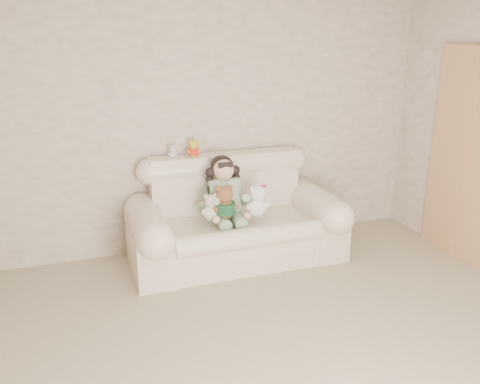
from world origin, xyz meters
name	(u,v)px	position (x,y,z in m)	size (l,w,h in m)	color
floor	(329,384)	(0.00, 0.00, 0.00)	(5.00, 5.00, 0.00)	tan
wall_back	(217,125)	(0.00, 2.50, 1.30)	(4.50, 4.50, 0.00)	beige
sofa	(237,212)	(0.04, 2.00, 0.52)	(2.10, 0.95, 1.03)	#FFEBCD
door_panel	(465,156)	(2.22, 1.40, 1.05)	(0.06, 0.90, 2.10)	#AE7C4A
seated_child	(223,188)	(-0.07, 2.08, 0.75)	(0.40, 0.48, 0.66)	#296A2E
brown_teddy	(224,199)	(-0.12, 1.88, 0.70)	(0.26, 0.20, 0.40)	brown
white_cat	(257,198)	(0.20, 1.85, 0.69)	(0.24, 0.19, 0.38)	white
cream_teddy	(211,205)	(-0.25, 1.89, 0.66)	(0.20, 0.15, 0.31)	beige
yellow_mini_bear	(194,147)	(-0.29, 2.36, 1.12)	(0.14, 0.10, 0.21)	yellow
grey_mini_plush	(173,151)	(-0.50, 2.38, 1.09)	(0.10, 0.08, 0.16)	silver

